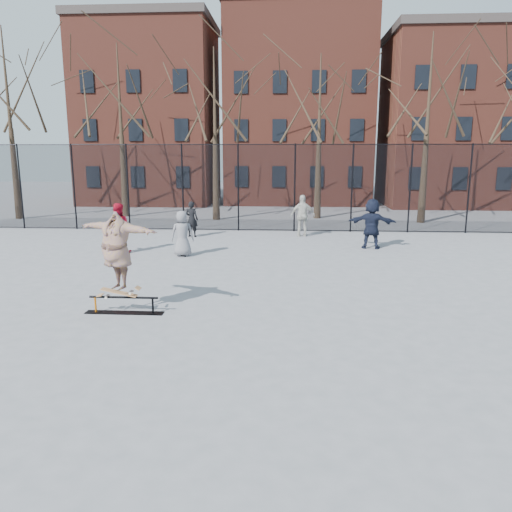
# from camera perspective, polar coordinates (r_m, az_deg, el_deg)

# --- Properties ---
(ground) EXTENTS (100.00, 100.00, 0.00)m
(ground) POSITION_cam_1_polar(r_m,az_deg,el_deg) (10.74, -1.55, -8.00)
(ground) COLOR slate
(skate_rail) EXTENTS (1.81, 0.28, 0.40)m
(skate_rail) POSITION_cam_1_polar(r_m,az_deg,el_deg) (11.91, -14.84, -5.60)
(skate_rail) COLOR black
(skate_rail) RESTS_ON ground
(skateboard) EXTENTS (0.89, 0.21, 0.11)m
(skateboard) POSITION_cam_1_polar(r_m,az_deg,el_deg) (11.86, -15.37, -4.21)
(skateboard) COLOR #A77543
(skateboard) RESTS_ON skate_rail
(skater) EXTENTS (2.22, 1.42, 1.76)m
(skater) POSITION_cam_1_polar(r_m,az_deg,el_deg) (11.64, -15.62, 0.22)
(skater) COLOR #42327F
(skater) RESTS_ON skateboard
(bystander_grey) EXTENTS (0.88, 0.66, 1.63)m
(bystander_grey) POSITION_cam_1_polar(r_m,az_deg,el_deg) (17.77, -8.42, 2.56)
(bystander_grey) COLOR slate
(bystander_grey) RESTS_ON ground
(bystander_black) EXTENTS (0.63, 0.49, 1.55)m
(bystander_black) POSITION_cam_1_polar(r_m,az_deg,el_deg) (21.83, -7.35, 4.20)
(bystander_black) COLOR black
(bystander_black) RESTS_ON ground
(bystander_red) EXTENTS (0.98, 0.82, 1.82)m
(bystander_red) POSITION_cam_1_polar(r_m,az_deg,el_deg) (18.85, -15.48, 3.09)
(bystander_red) COLOR #B40F26
(bystander_red) RESTS_ON ground
(bystander_white) EXTENTS (1.07, 0.47, 1.81)m
(bystander_white) POSITION_cam_1_polar(r_m,az_deg,el_deg) (21.84, 5.36, 4.60)
(bystander_white) COLOR beige
(bystander_white) RESTS_ON ground
(bystander_navy) EXTENTS (1.86, 0.90, 1.92)m
(bystander_navy) POSITION_cam_1_polar(r_m,az_deg,el_deg) (19.50, 13.09, 3.63)
(bystander_navy) COLOR black
(bystander_navy) RESTS_ON ground
(fence) EXTENTS (34.03, 0.07, 4.00)m
(fence) POSITION_cam_1_polar(r_m,az_deg,el_deg) (23.13, 1.41, 7.91)
(fence) COLOR black
(fence) RESTS_ON ground
(tree_row) EXTENTS (33.66, 7.46, 10.67)m
(tree_row) POSITION_cam_1_polar(r_m,az_deg,el_deg) (27.48, 1.34, 19.62)
(tree_row) COLOR black
(tree_row) RESTS_ON ground
(rowhouses) EXTENTS (29.00, 7.00, 13.00)m
(rowhouses) POSITION_cam_1_polar(r_m,az_deg,el_deg) (36.14, 3.56, 15.68)
(rowhouses) COLOR brown
(rowhouses) RESTS_ON ground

